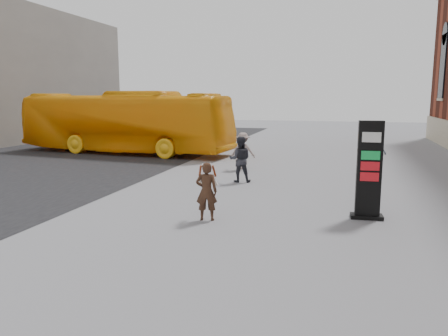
% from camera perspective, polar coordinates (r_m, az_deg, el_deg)
% --- Properties ---
extents(ground, '(100.00, 100.00, 0.00)m').
position_cam_1_polar(ground, '(11.84, 0.96, -7.39)').
color(ground, '#9E9EA3').
extents(bg_building_far, '(10.00, 18.00, 10.00)m').
position_cam_1_polar(bg_building_far, '(41.00, -25.98, 10.70)').
color(bg_building_far, gray).
rests_on(bg_building_far, ground).
extents(info_pylon, '(0.91, 0.50, 2.75)m').
position_cam_1_polar(info_pylon, '(12.76, 18.42, -0.30)').
color(info_pylon, black).
rests_on(info_pylon, ground).
extents(woman, '(0.70, 0.66, 1.63)m').
position_cam_1_polar(woman, '(12.06, -2.30, -2.97)').
color(woman, '#332316').
rests_on(woman, ground).
extents(bus, '(13.50, 4.48, 3.69)m').
position_cam_1_polar(bus, '(27.00, -12.82, 5.84)').
color(bus, '#FFAD11').
rests_on(bus, road).
extents(pedestrian_a, '(1.01, 0.86, 1.83)m').
position_cam_1_polar(pedestrian_a, '(17.43, 2.10, 1.14)').
color(pedestrian_a, '#2A2B32').
rests_on(pedestrian_a, ground).
extents(pedestrian_b, '(1.12, 0.65, 1.73)m').
position_cam_1_polar(pedestrian_b, '(20.44, 2.50, 2.23)').
color(pedestrian_b, gray).
rests_on(pedestrian_b, ground).
extents(pedestrian_c, '(1.15, 0.85, 1.82)m').
position_cam_1_polar(pedestrian_c, '(20.57, 18.98, 1.89)').
color(pedestrian_c, '#3C5064').
rests_on(pedestrian_c, ground).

